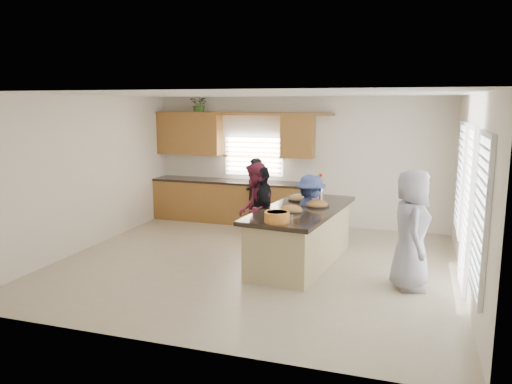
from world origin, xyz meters
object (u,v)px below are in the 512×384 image
(woman_left_mid, at_px, (255,211))
(woman_right_back, at_px, (310,217))
(woman_left_back, at_px, (254,193))
(salad_bowl, at_px, (277,216))
(woman_right_front, at_px, (411,230))
(woman_left_front, at_px, (262,212))
(island, at_px, (301,237))

(woman_left_mid, bearing_deg, woman_right_back, 95.44)
(woman_left_back, relative_size, woman_left_mid, 0.90)
(salad_bowl, bearing_deg, woman_right_front, 13.45)
(woman_left_mid, xyz_separation_m, woman_left_front, (0.11, 0.05, -0.03))
(woman_left_mid, relative_size, woman_right_front, 0.95)
(salad_bowl, relative_size, woman_right_front, 0.21)
(island, relative_size, woman_right_front, 1.61)
(woman_left_back, xyz_separation_m, woman_right_front, (3.28, -2.74, 0.12))
(salad_bowl, xyz_separation_m, woman_right_front, (1.88, 0.45, -0.16))
(woman_left_back, bearing_deg, woman_right_front, 27.90)
(woman_left_back, xyz_separation_m, woman_left_front, (0.80, -1.98, 0.05))
(salad_bowl, height_order, woman_left_front, woman_left_front)
(woman_left_back, distance_m, woman_left_mid, 2.15)
(island, bearing_deg, woman_right_back, 81.15)
(woman_left_mid, bearing_deg, woman_left_back, -171.64)
(woman_left_mid, bearing_deg, woman_right_front, 64.36)
(woman_right_front, bearing_deg, island, 62.41)
(woman_right_back, relative_size, woman_right_front, 0.84)
(woman_left_front, bearing_deg, salad_bowl, 2.87)
(island, height_order, woman_left_mid, woman_left_mid)
(woman_left_back, bearing_deg, island, 13.83)
(woman_right_back, bearing_deg, woman_right_front, -150.49)
(woman_right_front, bearing_deg, woman_left_mid, 67.62)
(woman_left_front, bearing_deg, woman_left_back, 178.16)
(woman_right_back, bearing_deg, island, 133.91)
(island, bearing_deg, woman_left_front, 178.86)
(island, distance_m, salad_bowl, 1.26)
(salad_bowl, height_order, woman_right_front, woman_right_front)
(woman_left_back, height_order, woman_left_front, woman_left_front)
(salad_bowl, bearing_deg, woman_left_front, 116.62)
(woman_left_back, height_order, woman_right_back, woman_left_back)
(island, distance_m, woman_left_mid, 0.91)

